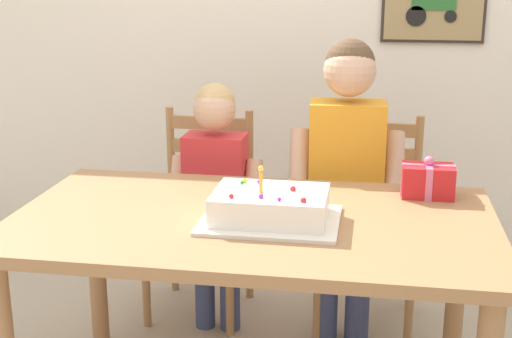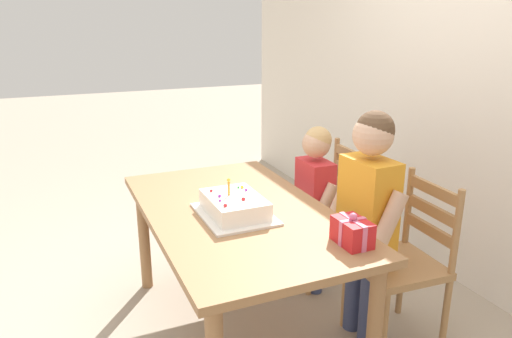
# 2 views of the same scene
# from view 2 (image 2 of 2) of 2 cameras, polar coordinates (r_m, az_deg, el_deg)

# --- Properties ---
(ground_plane) EXTENTS (20.00, 20.00, 0.00)m
(ground_plane) POSITION_cam_2_polar(r_m,az_deg,el_deg) (2.90, -2.04, -18.71)
(ground_plane) COLOR tan
(back_wall) EXTENTS (6.40, 0.11, 2.60)m
(back_wall) POSITION_cam_2_polar(r_m,az_deg,el_deg) (3.32, 24.90, 8.67)
(back_wall) COLOR silver
(back_wall) RESTS_ON ground
(dining_table) EXTENTS (1.58, 0.91, 0.75)m
(dining_table) POSITION_cam_2_polar(r_m,az_deg,el_deg) (2.57, -2.20, -6.74)
(dining_table) COLOR #9E7047
(dining_table) RESTS_ON ground
(birthday_cake) EXTENTS (0.44, 0.34, 0.19)m
(birthday_cake) POSITION_cam_2_polar(r_m,az_deg,el_deg) (2.45, -2.56, -4.42)
(birthday_cake) COLOR white
(birthday_cake) RESTS_ON dining_table
(gift_box_red_large) EXTENTS (0.19, 0.13, 0.15)m
(gift_box_red_large) POSITION_cam_2_polar(r_m,az_deg,el_deg) (2.18, 11.28, -7.27)
(gift_box_red_large) COLOR red
(gift_box_red_large) RESTS_ON dining_table
(chair_left) EXTENTS (0.44, 0.44, 0.92)m
(chair_left) POSITION_cam_2_polar(r_m,az_deg,el_deg) (3.29, 8.60, -5.01)
(chair_left) COLOR #A87A4C
(chair_left) RESTS_ON ground
(chair_right) EXTENTS (0.44, 0.44, 0.92)m
(chair_right) POSITION_cam_2_polar(r_m,az_deg,el_deg) (2.75, 17.04, -10.35)
(chair_right) COLOR #A87A4C
(chair_right) RESTS_ON ground
(child_older) EXTENTS (0.47, 0.27, 1.28)m
(child_older) POSITION_cam_2_polar(r_m,az_deg,el_deg) (2.59, 13.03, -4.24)
(child_older) COLOR #38426B
(child_older) RESTS_ON ground
(child_younger) EXTENTS (0.39, 0.23, 1.09)m
(child_younger) POSITION_cam_2_polar(r_m,az_deg,el_deg) (3.05, 6.90, -2.90)
(child_younger) COLOR #38426B
(child_younger) RESTS_ON ground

